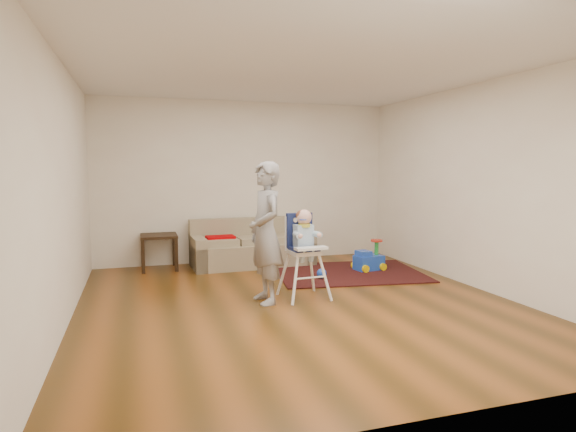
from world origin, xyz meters
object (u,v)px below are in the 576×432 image
object	(u,v)px
adult	(266,233)
ride_on_toy	(369,255)
high_chair	(304,255)
sofa	(252,242)
side_table	(159,252)
toy_ball	(322,273)

from	to	relation	value
adult	ride_on_toy	bearing A→B (deg)	115.46
high_chair	sofa	bearing A→B (deg)	90.20
side_table	ride_on_toy	distance (m)	3.28
ride_on_toy	toy_ball	size ratio (longest dim) A/B	3.27
side_table	high_chair	distance (m)	2.78
ride_on_toy	high_chair	bearing A→B (deg)	-150.22
adult	toy_ball	bearing A→B (deg)	123.59
ride_on_toy	toy_ball	distance (m)	0.99
adult	sofa	bearing A→B (deg)	165.04
high_chair	toy_ball	bearing A→B (deg)	51.85
ride_on_toy	adult	world-z (taller)	adult
sofa	ride_on_toy	world-z (taller)	sofa
sofa	side_table	world-z (taller)	sofa
side_table	toy_ball	distance (m)	2.61
sofa	toy_ball	xyz separation A→B (m)	(0.72, -1.27, -0.29)
sofa	ride_on_toy	distance (m)	1.89
toy_ball	adult	size ratio (longest dim) A/B	0.09
ride_on_toy	high_chair	world-z (taller)	high_chair
ride_on_toy	side_table	bearing A→B (deg)	152.45
sofa	high_chair	distance (m)	2.11
side_table	adult	size ratio (longest dim) A/B	0.33
ride_on_toy	adult	xyz separation A→B (m)	(-1.97, -1.20, 0.59)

